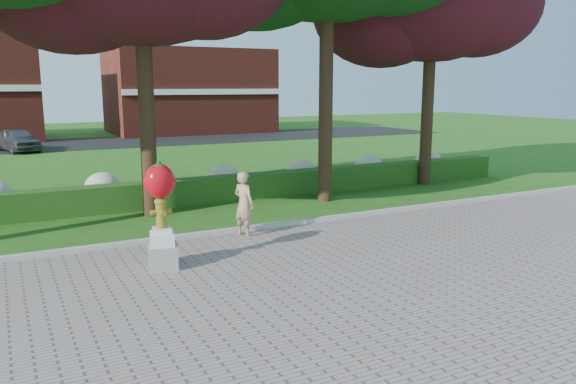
# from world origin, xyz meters

# --- Properties ---
(ground) EXTENTS (100.00, 100.00, 0.00)m
(ground) POSITION_xyz_m (0.00, 0.00, 0.00)
(ground) COLOR #2C5615
(ground) RESTS_ON ground
(walkway) EXTENTS (40.00, 14.00, 0.04)m
(walkway) POSITION_xyz_m (0.00, -4.00, 0.02)
(walkway) COLOR gray
(walkway) RESTS_ON ground
(curb) EXTENTS (40.00, 0.18, 0.15)m
(curb) POSITION_xyz_m (0.00, 3.00, 0.07)
(curb) COLOR #ADADA5
(curb) RESTS_ON ground
(lawn_hedge) EXTENTS (24.00, 0.70, 0.80)m
(lawn_hedge) POSITION_xyz_m (0.00, 7.00, 0.40)
(lawn_hedge) COLOR #224D16
(lawn_hedge) RESTS_ON ground
(hydrangea_row) EXTENTS (20.10, 1.10, 0.99)m
(hydrangea_row) POSITION_xyz_m (0.57, 8.00, 0.55)
(hydrangea_row) COLOR #BDBC90
(hydrangea_row) RESTS_ON ground
(street) EXTENTS (50.00, 8.00, 0.02)m
(street) POSITION_xyz_m (0.00, 28.00, 0.01)
(street) COLOR black
(street) RESTS_ON ground
(building_right) EXTENTS (12.00, 8.00, 6.40)m
(building_right) POSITION_xyz_m (8.00, 34.00, 3.20)
(building_right) COLOR maroon
(building_right) RESTS_ON ground
(hydrant_sculpture) EXTENTS (0.71, 0.71, 2.18)m
(hydrant_sculpture) POSITION_xyz_m (-2.97, 1.06, 1.19)
(hydrant_sculpture) COLOR gray
(hydrant_sculpture) RESTS_ON walkway
(woman) EXTENTS (0.59, 0.69, 1.60)m
(woman) POSITION_xyz_m (-0.54, 2.60, 0.84)
(woman) COLOR tan
(woman) RESTS_ON walkway
(parked_car) EXTENTS (2.57, 4.14, 1.32)m
(parked_car) POSITION_xyz_m (-4.80, 25.13, 0.68)
(parked_car) COLOR #44474C
(parked_car) RESTS_ON street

